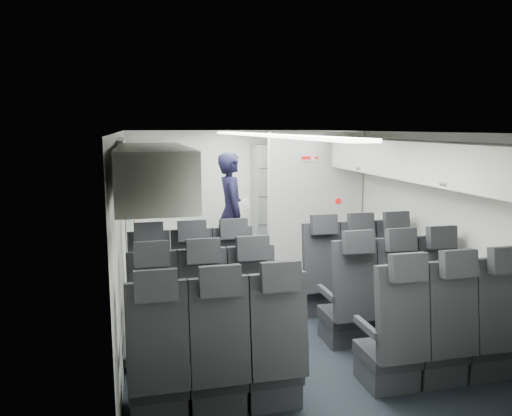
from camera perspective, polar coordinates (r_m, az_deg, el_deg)
name	(u,v)px	position (r m, az deg, el deg)	size (l,w,h in m)	color
cabin_shell	(264,215)	(6.20, 0.87, -0.81)	(3.41, 6.01, 2.16)	black
seat_row_front	(275,284)	(5.87, 2.17, -8.64)	(3.33, 0.56, 1.24)	black
seat_row_mid	(300,311)	(5.06, 5.00, -11.65)	(3.33, 0.56, 1.24)	black
seat_row_rear	(335,350)	(4.28, 8.97, -15.74)	(3.33, 0.56, 1.24)	black
overhead_bin_left_rear	(153,172)	(3.93, -11.73, 4.02)	(0.53, 1.80, 0.40)	silver
overhead_bin_left_front_open	(143,170)	(5.68, -12.74, 4.28)	(0.64, 1.70, 0.72)	#9E9E93
overhead_bin_right_rear	(470,166)	(4.90, 23.23, 4.46)	(0.53, 1.80, 0.40)	silver
overhead_bin_right_front	(378,155)	(6.38, 13.80, 5.87)	(0.53, 1.70, 0.40)	silver
bulkhead_partition	(315,206)	(7.25, 6.80, 0.20)	(1.40, 0.15, 2.13)	silver
galley_unit	(277,197)	(9.06, 2.39, 1.26)	(0.85, 0.52, 1.90)	#939399
boarding_door	(129,213)	(7.57, -14.26, -0.57)	(0.12, 1.27, 1.86)	silver
flight_attendant	(231,212)	(7.66, -2.83, -0.48)	(0.67, 0.44, 1.83)	black
carry_on_bag	(145,162)	(5.55, -12.58, 5.13)	(0.37, 0.26, 0.22)	black
papers	(244,205)	(7.63, -1.37, 0.38)	(0.21, 0.02, 0.14)	white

